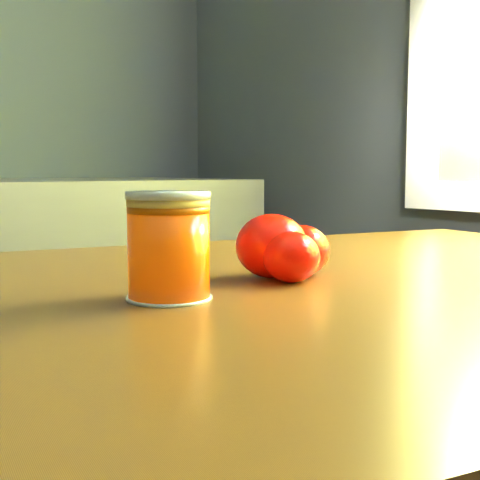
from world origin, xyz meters
TOP-DOWN VIEW (x-y plane):
  - table at (0.98, 0.30)m, footprint 1.19×0.92m
  - juice_glass at (0.82, 0.30)m, footprint 0.07×0.07m
  - orange_front at (0.97, 0.34)m, footprint 0.07×0.07m
  - orange_back at (1.00, 0.33)m, footprint 0.07×0.07m
  - orange_extra at (0.96, 0.30)m, footprint 0.06×0.06m

SIDE VIEW (x-z plane):
  - table at x=0.98m, z-range 0.30..1.12m
  - orange_extra at x=0.96m, z-range 0.82..0.87m
  - orange_back at x=1.00m, z-range 0.82..0.87m
  - orange_front at x=0.97m, z-range 0.82..0.88m
  - juice_glass at x=0.82m, z-range 0.82..0.91m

